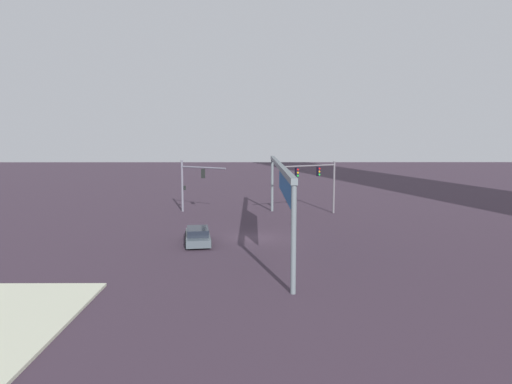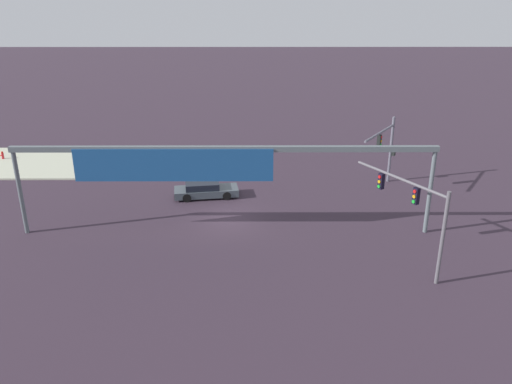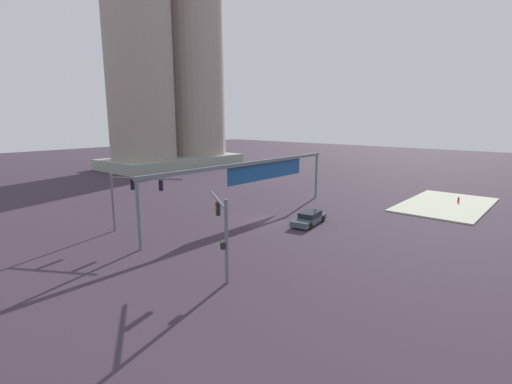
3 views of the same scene
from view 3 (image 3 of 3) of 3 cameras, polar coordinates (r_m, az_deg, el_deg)
name	(u,v)px [view 3 (image 3 of 3)]	position (r m, az deg, el deg)	size (l,w,h in m)	color
ground_plane	(264,220)	(38.39, 1.30, -4.38)	(215.41, 215.41, 0.00)	#372A37
sidewalk_corner	(446,204)	(50.60, 27.04, -1.71)	(15.60, 8.83, 0.15)	beige
traffic_signal_near_corner	(132,190)	(35.54, -18.40, 0.23)	(3.68, 5.97, 5.40)	#5D5A61
traffic_signal_opposite_side	(222,224)	(24.49, -5.18, -4.89)	(3.68, 4.95, 5.46)	slate
overhead_sign_gantry	(256,169)	(39.50, -0.03, 3.47)	(26.70, 0.43, 5.92)	slate
sedan_car_approaching	(309,218)	(37.40, 8.13, -4.00)	(5.06, 2.44, 1.21)	#434C54
fire_hydrant_on_curb	(459,200)	(52.14, 28.56, -1.04)	(0.33, 0.22, 0.71)	red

